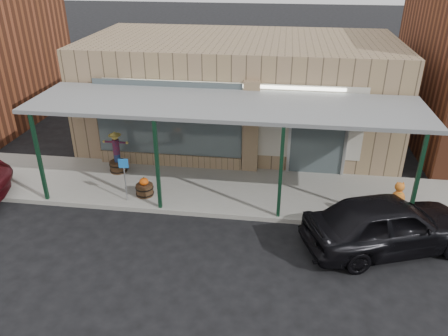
# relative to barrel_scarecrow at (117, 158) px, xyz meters

# --- Properties ---
(ground) EXTENTS (120.00, 120.00, 0.00)m
(ground) POSITION_rel_barrel_scarecrow_xyz_m (3.92, -4.30, -0.67)
(ground) COLOR black
(ground) RESTS_ON ground
(sidewalk) EXTENTS (40.00, 3.20, 0.15)m
(sidewalk) POSITION_rel_barrel_scarecrow_xyz_m (3.92, -0.70, -0.59)
(sidewalk) COLOR gray
(sidewalk) RESTS_ON ground
(storefront) EXTENTS (12.00, 6.25, 4.20)m
(storefront) POSITION_rel_barrel_scarecrow_xyz_m (3.91, 3.87, 1.43)
(storefront) COLOR #917558
(storefront) RESTS_ON ground
(awning) EXTENTS (12.00, 3.00, 3.04)m
(awning) POSITION_rel_barrel_scarecrow_xyz_m (3.92, -0.73, 2.34)
(awning) COLOR slate
(awning) RESTS_ON ground
(block_buildings_near) EXTENTS (61.00, 8.00, 8.00)m
(block_buildings_near) POSITION_rel_barrel_scarecrow_xyz_m (5.92, 4.90, 3.10)
(block_buildings_near) COLOR brown
(block_buildings_near) RESTS_ON ground
(barrel_scarecrow) EXTENTS (0.89, 0.77, 1.53)m
(barrel_scarecrow) POSITION_rel_barrel_scarecrow_xyz_m (0.00, 0.00, 0.00)
(barrel_scarecrow) COLOR #45331B
(barrel_scarecrow) RESTS_ON sidewalk
(barrel_pumpkin) EXTENTS (0.62, 0.62, 0.65)m
(barrel_pumpkin) POSITION_rel_barrel_scarecrow_xyz_m (1.42, -1.49, -0.28)
(barrel_pumpkin) COLOR #45331B
(barrel_pumpkin) RESTS_ON sidewalk
(handicap_sign) EXTENTS (0.30, 0.06, 1.45)m
(handicap_sign) POSITION_rel_barrel_scarecrow_xyz_m (0.97, -1.90, 0.42)
(handicap_sign) COLOR gray
(handicap_sign) RESTS_ON sidewalk
(parked_sedan) EXTENTS (4.90, 3.27, 1.60)m
(parked_sedan) POSITION_rel_barrel_scarecrow_xyz_m (8.63, -3.10, 0.11)
(parked_sedan) COLOR black
(parked_sedan) RESTS_ON ground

